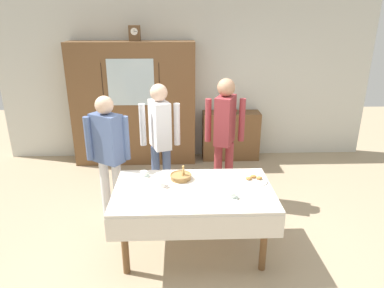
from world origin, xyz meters
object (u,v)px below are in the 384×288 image
bookshelf_low (231,135)px  wall_cabinet (134,104)px  tea_cup_far_left (162,185)px  pastry_plate (254,180)px  tea_cup_center (232,195)px  spoon_far_left (193,192)px  bread_basket (181,176)px  tea_cup_front_edge (144,174)px  spoon_near_right (160,179)px  book_stack (232,110)px  person_beside_shelf (225,129)px  dining_table (194,199)px  mantel_clock (135,33)px  person_behind_table_right (108,148)px  person_behind_table_left (160,133)px

bookshelf_low → wall_cabinet: bearing=-178.3°
tea_cup_far_left → pastry_plate: size_ratio=0.46×
tea_cup_center → spoon_far_left: size_ratio=1.09×
bread_basket → tea_cup_front_edge: bearing=168.5°
bookshelf_low → tea_cup_front_edge: bookshelf_low is taller
spoon_far_left → spoon_near_right: same height
tea_cup_front_edge → tea_cup_center: size_ratio=1.00×
book_stack → person_beside_shelf: bearing=-101.8°
tea_cup_far_left → spoon_far_left: 0.34m
dining_table → mantel_clock: size_ratio=6.87×
book_stack → tea_cup_center: bearing=-98.0°
dining_table → spoon_near_right: size_ratio=13.86×
person_behind_table_right → person_beside_shelf: bearing=16.8°
wall_cabinet → person_behind_table_left: bearing=-71.1°
bread_basket → pastry_plate: bread_basket is taller
dining_table → person_behind_table_left: (-0.39, 1.10, 0.36)m
tea_cup_center → bread_basket: (-0.50, 0.44, 0.01)m
tea_cup_front_edge → spoon_far_left: bearing=-35.8°
wall_cabinet → mantel_clock: (0.07, -0.00, 1.14)m
dining_table → tea_cup_front_edge: tea_cup_front_edge is taller
spoon_far_left → person_behind_table_right: (-0.98, 0.73, 0.21)m
dining_table → bookshelf_low: size_ratio=1.66×
bread_basket → spoon_far_left: 0.32m
mantel_clock → tea_cup_front_edge: bearing=-82.7°
wall_cabinet → tea_cup_center: size_ratio=15.75×
mantel_clock → person_behind_table_right: size_ratio=0.15×
wall_cabinet → book_stack: wall_cabinet is taller
spoon_far_left → person_behind_table_left: size_ratio=0.07×
person_beside_shelf → person_behind_table_right: 1.51m
tea_cup_front_edge → tea_cup_center: same height
bookshelf_low → person_beside_shelf: (-0.31, -1.50, 0.61)m
tea_cup_front_edge → person_behind_table_left: 0.79m
mantel_clock → tea_cup_front_edge: mantel_clock is taller
dining_table → person_beside_shelf: size_ratio=0.97×
wall_cabinet → tea_cup_far_left: wall_cabinet is taller
tea_cup_center → spoon_near_right: size_ratio=1.09×
book_stack → person_behind_table_left: person_behind_table_left is taller
tea_cup_far_left → mantel_clock: bearing=101.4°
person_behind_table_left → tea_cup_far_left: bearing=-86.2°
person_behind_table_right → tea_cup_front_edge: bearing=-37.6°
pastry_plate → person_behind_table_left: person_behind_table_left is taller
tea_cup_center → spoon_far_left: bearing=159.8°
dining_table → book_stack: 2.76m
book_stack → person_behind_table_left: (-1.16, -1.54, 0.11)m
pastry_plate → person_behind_table_left: bearing=139.6°
wall_cabinet → person_beside_shelf: (1.36, -1.45, 0.01)m
mantel_clock → pastry_plate: size_ratio=0.86×
book_stack → tea_cup_far_left: 2.78m
mantel_clock → bread_basket: bearing=-73.2°
tea_cup_front_edge → spoon_near_right: 0.19m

